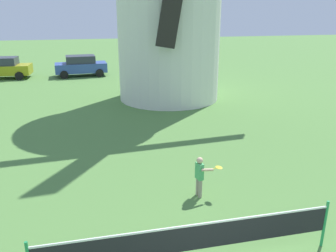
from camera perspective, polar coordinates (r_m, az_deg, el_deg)
name	(u,v)px	position (r m, az deg, el deg)	size (l,w,h in m)	color
tennis_net	(191,238)	(7.07, 3.82, -17.89)	(6.01, 0.06, 1.10)	#238E4C
player_far	(200,174)	(9.51, 5.33, -7.91)	(0.74, 0.38, 1.16)	#9E937F
parked_car_mustard	(1,68)	(28.82, -25.78, 8.65)	(4.28, 2.09, 1.56)	#999919
parked_car_blue	(81,65)	(27.89, -14.13, 9.64)	(3.94, 2.08, 1.56)	#334C99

